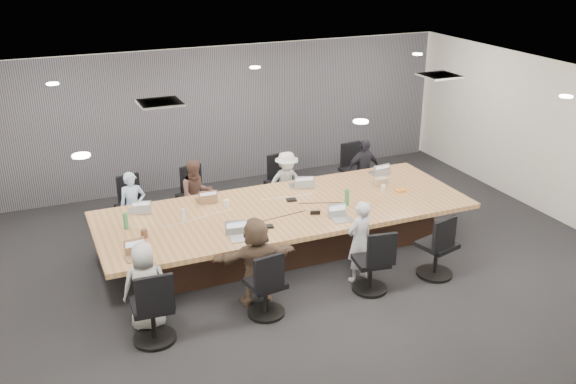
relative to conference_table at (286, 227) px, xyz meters
name	(u,v)px	position (x,y,z in m)	size (l,w,h in m)	color
floor	(298,262)	(0.00, -0.50, -0.40)	(10.00, 8.00, 0.00)	black
ceiling	(299,88)	(0.00, -0.50, 2.40)	(10.00, 8.00, 0.00)	white
wall_back	(219,115)	(0.00, 3.50, 1.00)	(10.00, 2.80, 0.00)	silver
wall_front	(466,314)	(0.00, -4.50, 1.00)	(10.00, 2.80, 0.00)	silver
wall_right	(553,140)	(5.00, -0.50, 1.00)	(8.00, 2.80, 0.00)	silver
curtain	(220,116)	(0.00, 3.42, 1.00)	(9.80, 0.04, 2.80)	#5B5A65
conference_table	(286,227)	(0.00, 0.00, 0.00)	(6.00, 2.20, 0.74)	#341F16
chair_0	(130,211)	(-2.20, 1.70, -0.03)	(0.50, 0.50, 0.74)	black
chair_1	(192,201)	(-1.10, 1.70, -0.02)	(0.52, 0.52, 0.77)	black
chair_2	(279,187)	(0.59, 1.70, -0.02)	(0.51, 0.51, 0.76)	black
chair_3	(354,175)	(2.19, 1.70, 0.01)	(0.55, 0.55, 0.81)	black
chair_4	(152,311)	(-2.54, -1.70, 0.03)	(0.59, 0.59, 0.87)	black
chair_5	(266,289)	(-1.01, -1.70, 0.00)	(0.54, 0.54, 0.80)	black
chair_6	(371,266)	(0.61, -1.70, 0.00)	(0.54, 0.54, 0.80)	black
chair_7	(437,250)	(1.74, -1.70, 0.03)	(0.58, 0.58, 0.86)	black
person_0	(133,207)	(-2.20, 1.35, 0.20)	(0.44, 0.29, 1.20)	#A7C6EE
laptop_0	(139,210)	(-2.20, 0.80, 0.35)	(0.30, 0.20, 0.02)	#B2B2B7
person_1	(197,195)	(-1.10, 1.35, 0.23)	(0.62, 0.48, 1.27)	brown
laptop_1	(205,200)	(-1.10, 0.80, 0.35)	(0.30, 0.21, 0.02)	#8C6647
person_2	(287,183)	(0.59, 1.35, 0.19)	(0.77, 0.44, 1.19)	silver
laptop_2	(299,185)	(0.59, 0.80, 0.35)	(0.34, 0.24, 0.02)	#B2B2B7
person_3	(363,170)	(2.19, 1.35, 0.22)	(0.72, 0.30, 1.23)	#23222C
laptop_3	(378,173)	(2.19, 0.80, 0.35)	(0.32, 0.22, 0.02)	#B2B2B7
person_4	(146,286)	(-2.54, -1.35, 0.20)	(0.59, 0.39, 1.21)	#ACAEAD
laptop_4	(136,258)	(-2.54, -0.80, 0.35)	(0.30, 0.20, 0.02)	#8C6647
person_5	(256,261)	(-1.01, -1.35, 0.24)	(1.20, 0.38, 1.29)	brown
laptop_5	(243,238)	(-1.01, -0.80, 0.35)	(0.35, 0.24, 0.02)	#B2B2B7
person_6	(359,241)	(0.61, -1.35, 0.23)	(0.46, 0.30, 1.27)	silver
laptop_6	(342,220)	(0.61, -0.80, 0.35)	(0.30, 0.20, 0.02)	#B2B2B7
bottle_green_left	(126,221)	(-2.50, 0.21, 0.47)	(0.07, 0.07, 0.25)	#377F48
bottle_green_right	(347,198)	(0.96, -0.29, 0.47)	(0.07, 0.07, 0.27)	#377F48
bottle_clear	(183,215)	(-1.64, 0.14, 0.44)	(0.06, 0.06, 0.20)	silver
cup_white_far	(227,203)	(-0.85, 0.43, 0.39)	(0.09, 0.09, 0.11)	white
cup_white_near	(383,188)	(1.84, 0.03, 0.39)	(0.08, 0.08, 0.10)	white
mug_brown	(144,234)	(-2.31, -0.20, 0.40)	(0.10, 0.10, 0.12)	brown
mic_left	(268,226)	(-0.54, -0.58, 0.36)	(0.16, 0.11, 0.03)	black
mic_right	(291,200)	(0.20, 0.23, 0.36)	(0.16, 0.11, 0.03)	black
stapler	(315,213)	(0.33, -0.43, 0.37)	(0.16, 0.04, 0.06)	black
canvas_bag	(381,181)	(1.94, 0.29, 0.40)	(0.23, 0.14, 0.12)	tan
snack_packet	(400,190)	(2.08, -0.13, 0.36)	(0.17, 0.11, 0.04)	orange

